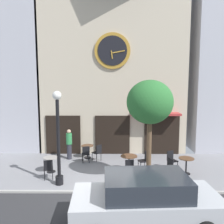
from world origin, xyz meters
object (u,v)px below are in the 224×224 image
at_px(cafe_chair_curbside, 144,159).
at_px(street_tree, 150,103).
at_px(street_lamp, 58,138).
at_px(cafe_table_center_left, 129,160).
at_px(cafe_chair_facing_street, 98,151).
at_px(cafe_table_leftmost, 51,162).
at_px(pedestrian_green, 69,144).
at_px(cafe_chair_right_end, 172,166).
at_px(cafe_chair_corner, 129,167).
at_px(cafe_chair_left_end, 48,168).
at_px(cafe_chair_near_tree, 171,159).
at_px(cafe_table_center_right, 87,149).
at_px(parked_car_silver, 146,201).
at_px(cafe_chair_by_entrance, 86,153).
at_px(cafe_table_near_curb, 186,163).

bearing_deg(cafe_chair_curbside, street_tree, -91.37).
height_order(street_lamp, cafe_chair_curbside, street_lamp).
relative_size(cafe_table_center_left, cafe_chair_facing_street, 0.88).
relative_size(cafe_table_leftmost, pedestrian_green, 0.43).
bearing_deg(cafe_table_leftmost, pedestrian_green, 75.54).
height_order(cafe_chair_right_end, cafe_chair_facing_street, same).
relative_size(cafe_table_leftmost, cafe_chair_facing_street, 0.80).
bearing_deg(cafe_chair_right_end, cafe_chair_curbside, 139.60).
xyz_separation_m(street_lamp, cafe_chair_right_end, (4.87, 0.74, -1.45)).
height_order(cafe_chair_corner, cafe_chair_left_end, same).
bearing_deg(cafe_chair_near_tree, cafe_chair_curbside, -175.84).
bearing_deg(cafe_table_center_left, street_lamp, -153.74).
bearing_deg(cafe_chair_curbside, cafe_table_center_right, 148.61).
bearing_deg(street_tree, cafe_chair_right_end, 30.08).
bearing_deg(parked_car_silver, cafe_chair_right_end, 64.87).
bearing_deg(cafe_table_center_right, pedestrian_green, -168.12).
height_order(street_tree, cafe_chair_corner, street_tree).
distance_m(cafe_table_center_left, cafe_chair_left_end, 3.71).
bearing_deg(street_tree, cafe_chair_left_end, 174.30).
relative_size(cafe_table_leftmost, cafe_chair_corner, 0.80).
distance_m(cafe_table_center_left, cafe_chair_corner, 0.88).
bearing_deg(street_lamp, cafe_chair_left_end, 139.81).
height_order(cafe_chair_right_end, pedestrian_green, pedestrian_green).
distance_m(street_lamp, pedestrian_green, 3.49).
bearing_deg(cafe_chair_corner, cafe_chair_facing_street, 123.15).
relative_size(street_lamp, pedestrian_green, 2.33).
relative_size(cafe_chair_corner, pedestrian_green, 0.54).
relative_size(cafe_chair_curbside, cafe_chair_by_entrance, 1.00).
distance_m(street_lamp, cafe_chair_near_tree, 5.58).
relative_size(cafe_table_center_right, cafe_chair_corner, 0.80).
distance_m(street_tree, cafe_table_center_right, 5.38).
distance_m(cafe_chair_facing_street, pedestrian_green, 1.67).
relative_size(street_tree, pedestrian_green, 2.60).
bearing_deg(cafe_table_near_curb, cafe_chair_right_end, -149.47).
bearing_deg(cafe_table_center_left, cafe_chair_by_entrance, 150.79).
bearing_deg(cafe_chair_right_end, parked_car_silver, -115.13).
bearing_deg(cafe_chair_left_end, cafe_chair_by_entrance, 58.14).
bearing_deg(parked_car_silver, street_lamp, 139.00).
xyz_separation_m(cafe_table_leftmost, parked_car_silver, (3.92, -4.16, 0.25)).
relative_size(cafe_chair_curbside, parked_car_silver, 0.20).
bearing_deg(cafe_table_near_curb, cafe_chair_by_entrance, 162.55).
xyz_separation_m(cafe_chair_facing_street, cafe_chair_near_tree, (3.70, -1.18, 0.00)).
bearing_deg(cafe_chair_left_end, cafe_chair_right_end, 2.49).
distance_m(cafe_chair_corner, cafe_chair_by_entrance, 3.01).
height_order(street_lamp, cafe_chair_facing_street, street_lamp).
bearing_deg(cafe_chair_curbside, street_lamp, -155.80).
relative_size(cafe_table_leftmost, cafe_chair_by_entrance, 0.80).
xyz_separation_m(pedestrian_green, parked_car_silver, (3.42, -6.09, -0.10)).
bearing_deg(cafe_table_center_left, cafe_table_near_curb, -6.25).
distance_m(cafe_table_near_curb, cafe_chair_facing_street, 4.60).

